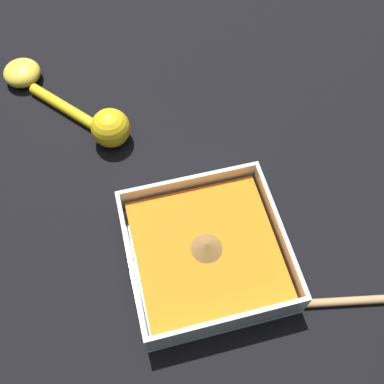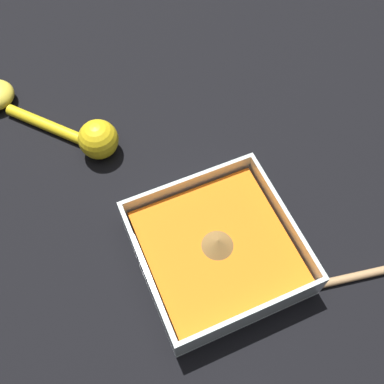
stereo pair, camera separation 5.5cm
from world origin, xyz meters
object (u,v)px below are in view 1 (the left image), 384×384
lemon_squeezer (102,124)px  lemon_half (22,73)px  square_dish (206,253)px  wooden_spoon (367,300)px

lemon_squeezer → lemon_half: bearing=176.9°
square_dish → lemon_half: (-0.43, -0.24, -0.00)m
wooden_spoon → lemon_half: bearing=139.6°
lemon_half → wooden_spoon: size_ratio=0.35×
lemon_squeezer → lemon_half: size_ratio=2.72×
square_dish → wooden_spoon: 0.23m
square_dish → wooden_spoon: (0.12, 0.20, -0.02)m
lemon_half → lemon_squeezer: bearing=37.6°
lemon_squeezer → lemon_half: lemon_squeezer is taller
lemon_squeezer → wooden_spoon: 0.49m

